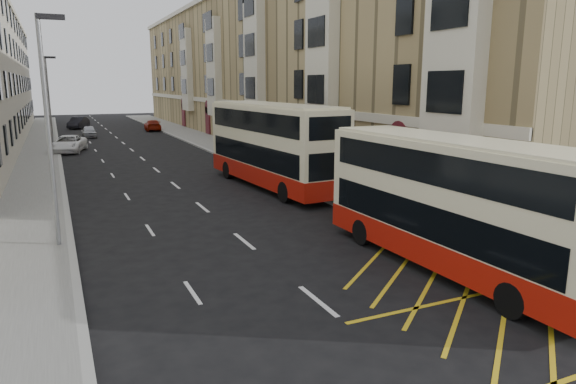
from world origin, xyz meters
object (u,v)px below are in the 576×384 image
double_decker_front (453,204)px  car_silver (89,132)px  pedestrian_far (526,228)px  street_lamp_near (49,120)px  white_van (68,144)px  car_dark (78,123)px  double_decker_rear (272,145)px  street_lamp_far (49,98)px  car_red (153,125)px

double_decker_front → car_silver: size_ratio=2.85×
pedestrian_far → street_lamp_near: bearing=-0.1°
pedestrian_far → white_van: bearing=-41.9°
double_decker_front → car_dark: double_decker_front is taller
white_van → double_decker_front: bearing=-59.9°
pedestrian_far → double_decker_front: bearing=24.5°
street_lamp_near → white_van: (1.15, 28.69, -3.91)m
double_decker_rear → car_dark: (-8.20, 47.00, -1.66)m
street_lamp_far → white_van: bearing=-48.7°
car_dark → pedestrian_far: bearing=-59.1°
white_van → car_dark: (2.00, 25.42, 0.04)m
double_decker_rear → car_red: double_decker_rear is taller
car_dark → double_decker_rear: bearing=-59.6°
street_lamp_near → car_silver: size_ratio=2.15×
double_decker_front → car_red: size_ratio=2.29×
double_decker_rear → double_decker_front: bearing=-94.0°
double_decker_rear → car_red: bearing=85.7°
street_lamp_far → car_silver: bearing=72.2°
pedestrian_far → car_red: 54.67m
car_silver → white_van: bearing=-99.9°
white_van → street_lamp_far: bearing=145.7°
double_decker_front → car_dark: size_ratio=2.30×
double_decker_front → car_dark: bearing=96.3°
double_decker_front → white_van: size_ratio=2.05×
double_decker_front → double_decker_rear: 14.67m
car_red → street_lamp_near: bearing=81.8°
street_lamp_near → double_decker_rear: bearing=32.1°
white_van → car_red: (10.40, 18.15, -0.05)m
street_lamp_near → double_decker_rear: size_ratio=0.66×
car_silver → car_dark: size_ratio=0.81×
double_decker_front → double_decker_rear: bearing=88.7°
car_red → double_decker_rear: bearing=95.4°
car_silver → car_dark: 12.73m
street_lamp_far → car_dark: size_ratio=1.73×
street_lamp_near → white_van: 28.98m
street_lamp_near → car_dark: bearing=86.7°
car_red → pedestrian_far: bearing=98.7°
car_dark → car_red: bearing=-20.3°
street_lamp_near → double_decker_front: (11.35, -7.56, -2.49)m
double_decker_front → car_silver: double_decker_front is taller
street_lamp_near → car_red: street_lamp_near is taller
car_red → white_van: bearing=65.8°
double_decker_front → car_red: (0.20, 54.40, -1.47)m
pedestrian_far → car_dark: (-11.28, 61.86, -0.29)m
double_decker_front → car_silver: 49.57m
white_van → car_silver: (2.50, 12.70, -0.09)m
street_lamp_near → pedestrian_far: 16.77m
double_decker_rear → pedestrian_far: double_decker_rear is taller
double_decker_front → pedestrian_far: double_decker_front is taller
car_dark → car_silver: bearing=-67.2°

